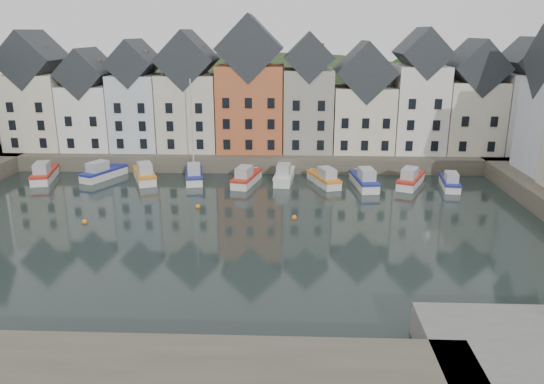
{
  "coord_description": "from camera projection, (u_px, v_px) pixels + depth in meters",
  "views": [
    {
      "loc": [
        5.72,
        -43.75,
        17.55
      ],
      "look_at": [
        3.78,
        6.0,
        2.43
      ],
      "focal_mm": 35.0,
      "sensor_mm": 36.0,
      "label": 1
    }
  ],
  "objects": [
    {
      "name": "ground",
      "position": [
        227.0,
        237.0,
        47.14
      ],
      "size": [
        260.0,
        260.0,
        0.0
      ],
      "primitive_type": "plane",
      "color": "black",
      "rests_on": "ground"
    },
    {
      "name": "far_quay",
      "position": [
        252.0,
        152.0,
        75.54
      ],
      "size": [
        90.0,
        16.0,
        2.0
      ],
      "primitive_type": "cube",
      "color": "#4D483B",
      "rests_on": "ground"
    },
    {
      "name": "hillside",
      "position": [
        263.0,
        217.0,
        105.9
      ],
      "size": [
        153.6,
        70.4,
        64.0
      ],
      "color": "#27351A",
      "rests_on": "ground"
    },
    {
      "name": "far_terrace",
      "position": [
        274.0,
        99.0,
        71.22
      ],
      "size": [
        72.37,
        8.16,
        17.78
      ],
      "color": "beige",
      "rests_on": "far_quay"
    },
    {
      "name": "mooring_buoys",
      "position": [
        193.0,
        215.0,
        52.35
      ],
      "size": [
        20.5,
        5.5,
        0.5
      ],
      "color": "orange",
      "rests_on": "ground"
    },
    {
      "name": "boat_a",
      "position": [
        44.0,
        174.0,
        64.95
      ],
      "size": [
        3.56,
        7.14,
        2.63
      ],
      "rotation": [
        0.0,
        0.0,
        0.22
      ],
      "color": "silver",
      "rests_on": "ground"
    },
    {
      "name": "boat_b",
      "position": [
        103.0,
        173.0,
        65.75
      ],
      "size": [
        4.61,
        6.81,
        2.52
      ],
      "rotation": [
        0.0,
        0.0,
        -0.44
      ],
      "color": "silver",
      "rests_on": "ground"
    },
    {
      "name": "boat_c",
      "position": [
        145.0,
        175.0,
        64.71
      ],
      "size": [
        4.54,
        7.19,
        2.64
      ],
      "rotation": [
        0.0,
        0.0,
        0.38
      ],
      "color": "silver",
      "rests_on": "ground"
    },
    {
      "name": "boat_d",
      "position": [
        194.0,
        174.0,
        64.68
      ],
      "size": [
        3.19,
        6.77,
        12.44
      ],
      "rotation": [
        0.0,
        0.0,
        0.19
      ],
      "color": "silver",
      "rests_on": "ground"
    },
    {
      "name": "boat_e",
      "position": [
        246.0,
        178.0,
        63.32
      ],
      "size": [
        3.45,
        6.87,
        2.53
      ],
      "rotation": [
        0.0,
        0.0,
        -0.22
      ],
      "color": "silver",
      "rests_on": "ground"
    },
    {
      "name": "boat_f",
      "position": [
        284.0,
        176.0,
        64.36
      ],
      "size": [
        2.63,
        6.79,
        2.55
      ],
      "rotation": [
        0.0,
        0.0,
        -0.09
      ],
      "color": "silver",
      "rests_on": "ground"
    },
    {
      "name": "boat_g",
      "position": [
        324.0,
        179.0,
        63.11
      ],
      "size": [
        4.04,
        6.61,
        2.43
      ],
      "rotation": [
        0.0,
        0.0,
        0.36
      ],
      "color": "silver",
      "rests_on": "ground"
    },
    {
      "name": "boat_h",
      "position": [
        364.0,
        180.0,
        62.13
      ],
      "size": [
        2.91,
        7.08,
        2.64
      ],
      "rotation": [
        0.0,
        0.0,
        0.11
      ],
      "color": "silver",
      "rests_on": "ground"
    },
    {
      "name": "boat_i",
      "position": [
        410.0,
        180.0,
        62.6
      ],
      "size": [
        4.62,
        6.9,
        2.55
      ],
      "rotation": [
        0.0,
        0.0,
        -0.43
      ],
      "color": "silver",
      "rests_on": "ground"
    },
    {
      "name": "boat_j",
      "position": [
        450.0,
        182.0,
        61.76
      ],
      "size": [
        2.54,
        5.99,
        2.23
      ],
      "rotation": [
        0.0,
        0.0,
        -0.13
      ],
      "color": "silver",
      "rests_on": "ground"
    }
  ]
}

